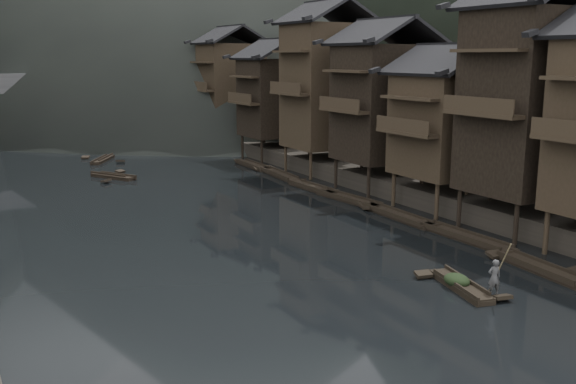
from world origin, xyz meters
TOP-DOWN VIEW (x-y plane):
  - water at (0.00, 0.00)m, footprint 300.00×300.00m
  - right_bank at (35.00, 40.00)m, footprint 40.00×200.00m
  - stilt_houses at (17.28, 19.60)m, footprint 9.00×67.60m
  - moored_sampans at (12.16, 15.35)m, footprint 2.75×48.63m
  - midriver_boats at (-0.78, 53.16)m, footprint 16.50×41.04m
  - stone_bridge at (-0.00, 72.00)m, footprint 40.00×6.00m
  - hero_sampan at (5.82, -0.49)m, footprint 2.10×5.05m
  - cargo_heap at (5.77, -0.27)m, footprint 1.10×1.44m
  - boatman at (6.24, -2.19)m, footprint 0.74×0.60m
  - bamboo_pole at (6.44, -2.19)m, footprint 0.96×2.15m

SIDE VIEW (x-z plane):
  - water at x=0.00m, z-range 0.00..0.00m
  - moored_sampans at x=12.16m, z-range -0.03..0.44m
  - midriver_boats at x=-0.78m, z-range -0.02..0.43m
  - hero_sampan at x=5.82m, z-range -0.01..0.42m
  - cargo_heap at x=5.77m, z-range 0.44..1.10m
  - right_bank at x=35.00m, z-range 0.00..1.80m
  - boatman at x=6.24m, z-range 0.44..2.18m
  - bamboo_pole at x=6.44m, z-range 2.18..5.64m
  - stone_bridge at x=0.00m, z-range 0.61..9.61m
  - stilt_houses at x=17.28m, z-range 0.78..17.41m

